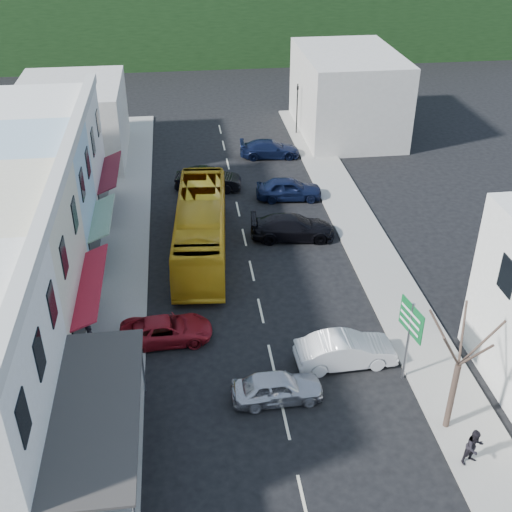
{
  "coord_description": "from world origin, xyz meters",
  "views": [
    {
      "loc": [
        -3.71,
        -23.42,
        20.11
      ],
      "look_at": [
        0.0,
        6.0,
        2.2
      ],
      "focal_mm": 45.0,
      "sensor_mm": 36.0,
      "label": 1
    }
  ],
  "objects_px": {
    "pedestrian_right": "(474,447)",
    "traffic_signal": "(297,110)",
    "bus": "(201,230)",
    "car_white": "(345,352)",
    "direction_sign": "(408,342)",
    "car_red": "(166,329)",
    "car_silver": "(277,387)",
    "pedestrian_left": "(91,338)",
    "street_tree": "(458,365)"
  },
  "relations": [
    {
      "from": "pedestrian_right",
      "to": "traffic_signal",
      "type": "distance_m",
      "value": 37.14
    },
    {
      "from": "bus",
      "to": "traffic_signal",
      "type": "height_order",
      "value": "traffic_signal"
    },
    {
      "from": "car_white",
      "to": "direction_sign",
      "type": "height_order",
      "value": "direction_sign"
    },
    {
      "from": "car_red",
      "to": "car_silver",
      "type": "bearing_deg",
      "value": -137.22
    },
    {
      "from": "pedestrian_left",
      "to": "car_white",
      "type": "bearing_deg",
      "value": -101.48
    },
    {
      "from": "car_white",
      "to": "street_tree",
      "type": "height_order",
      "value": "street_tree"
    },
    {
      "from": "car_white",
      "to": "street_tree",
      "type": "relative_size",
      "value": 0.64
    },
    {
      "from": "direction_sign",
      "to": "pedestrian_left",
      "type": "bearing_deg",
      "value": 155.75
    },
    {
      "from": "bus",
      "to": "pedestrian_right",
      "type": "xyz_separation_m",
      "value": [
        9.6,
        -17.76,
        -0.55
      ]
    },
    {
      "from": "bus",
      "to": "car_silver",
      "type": "bearing_deg",
      "value": -74.08
    },
    {
      "from": "pedestrian_right",
      "to": "car_white",
      "type": "bearing_deg",
      "value": 102.57
    },
    {
      "from": "car_silver",
      "to": "street_tree",
      "type": "xyz_separation_m",
      "value": [
        6.75,
        -2.58,
        2.74
      ]
    },
    {
      "from": "bus",
      "to": "car_white",
      "type": "relative_size",
      "value": 2.64
    },
    {
      "from": "bus",
      "to": "car_silver",
      "type": "height_order",
      "value": "bus"
    },
    {
      "from": "street_tree",
      "to": "traffic_signal",
      "type": "distance_m",
      "value": 35.16
    },
    {
      "from": "car_red",
      "to": "pedestrian_right",
      "type": "bearing_deg",
      "value": -130.64
    },
    {
      "from": "car_silver",
      "to": "pedestrian_left",
      "type": "bearing_deg",
      "value": 61.94
    },
    {
      "from": "pedestrian_right",
      "to": "car_silver",
      "type": "bearing_deg",
      "value": 131.62
    },
    {
      "from": "pedestrian_right",
      "to": "traffic_signal",
      "type": "relative_size",
      "value": 0.38
    },
    {
      "from": "car_white",
      "to": "street_tree",
      "type": "bearing_deg",
      "value": -147.02
    },
    {
      "from": "bus",
      "to": "car_red",
      "type": "relative_size",
      "value": 2.52
    },
    {
      "from": "car_white",
      "to": "street_tree",
      "type": "distance_m",
      "value": 6.21
    },
    {
      "from": "bus",
      "to": "car_red",
      "type": "bearing_deg",
      "value": -99.85
    },
    {
      "from": "car_red",
      "to": "street_tree",
      "type": "distance_m",
      "value": 13.98
    },
    {
      "from": "pedestrian_right",
      "to": "traffic_signal",
      "type": "height_order",
      "value": "traffic_signal"
    },
    {
      "from": "bus",
      "to": "direction_sign",
      "type": "xyz_separation_m",
      "value": [
        8.56,
        -12.56,
        0.54
      ]
    },
    {
      "from": "car_silver",
      "to": "direction_sign",
      "type": "bearing_deg",
      "value": -85.78
    },
    {
      "from": "car_red",
      "to": "direction_sign",
      "type": "xyz_separation_m",
      "value": [
        10.75,
        -4.16,
        1.39
      ]
    },
    {
      "from": "bus",
      "to": "pedestrian_right",
      "type": "height_order",
      "value": "bus"
    },
    {
      "from": "car_red",
      "to": "traffic_signal",
      "type": "height_order",
      "value": "traffic_signal"
    },
    {
      "from": "bus",
      "to": "direction_sign",
      "type": "height_order",
      "value": "direction_sign"
    },
    {
      "from": "car_red",
      "to": "pedestrian_right",
      "type": "distance_m",
      "value": 15.06
    },
    {
      "from": "bus",
      "to": "car_red",
      "type": "distance_m",
      "value": 8.72
    },
    {
      "from": "car_white",
      "to": "car_red",
      "type": "distance_m",
      "value": 8.81
    },
    {
      "from": "pedestrian_left",
      "to": "pedestrian_right",
      "type": "bearing_deg",
      "value": -120.79
    },
    {
      "from": "car_red",
      "to": "street_tree",
      "type": "height_order",
      "value": "street_tree"
    },
    {
      "from": "car_white",
      "to": "car_red",
      "type": "relative_size",
      "value": 0.96
    },
    {
      "from": "pedestrian_right",
      "to": "direction_sign",
      "type": "xyz_separation_m",
      "value": [
        -1.04,
        5.2,
        1.09
      ]
    },
    {
      "from": "direction_sign",
      "to": "car_white",
      "type": "bearing_deg",
      "value": 140.36
    },
    {
      "from": "traffic_signal",
      "to": "pedestrian_left",
      "type": "bearing_deg",
      "value": 53.02
    },
    {
      "from": "car_white",
      "to": "bus",
      "type": "bearing_deg",
      "value": 26.52
    },
    {
      "from": "car_silver",
      "to": "car_red",
      "type": "xyz_separation_m",
      "value": [
        -4.79,
        4.8,
        0.0
      ]
    },
    {
      "from": "bus",
      "to": "car_red",
      "type": "xyz_separation_m",
      "value": [
        -2.19,
        -8.4,
        -0.85
      ]
    },
    {
      "from": "street_tree",
      "to": "direction_sign",
      "type": "bearing_deg",
      "value": 103.97
    },
    {
      "from": "car_red",
      "to": "pedestrian_right",
      "type": "xyz_separation_m",
      "value": [
        11.79,
        -9.36,
        0.3
      ]
    },
    {
      "from": "car_silver",
      "to": "traffic_signal",
      "type": "bearing_deg",
      "value": -13.61
    },
    {
      "from": "car_red",
      "to": "street_tree",
      "type": "bearing_deg",
      "value": -124.76
    },
    {
      "from": "car_white",
      "to": "car_red",
      "type": "bearing_deg",
      "value": 69.07
    },
    {
      "from": "pedestrian_left",
      "to": "traffic_signal",
      "type": "distance_m",
      "value": 32.24
    },
    {
      "from": "car_silver",
      "to": "car_red",
      "type": "height_order",
      "value": "same"
    }
  ]
}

